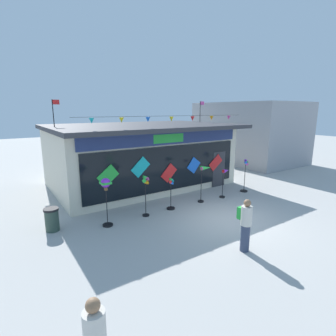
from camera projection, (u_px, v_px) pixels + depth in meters
The scene contains 11 objects.
ground_plane at pixel (228, 219), 10.64m from camera, with size 80.00×80.00×0.00m, color #ADAAA5.
kite_shop_building at pixel (140, 154), 15.38m from camera, with size 9.99×6.90×4.86m.
wind_spinner_far_left at pixel (106, 189), 9.71m from camera, with size 0.39×0.39×1.87m.
wind_spinner_left at pixel (146, 187), 10.65m from camera, with size 0.40×0.29×1.75m.
wind_spinner_center_left at pixel (171, 193), 11.53m from camera, with size 0.37×0.37×1.45m.
wind_spinner_center_right at pixel (205, 173), 12.42m from camera, with size 0.69×0.36×1.75m.
wind_spinner_right at pixel (225, 177), 13.10m from camera, with size 0.54×0.28×1.45m.
wind_spinner_far_right at pixel (245, 174), 13.99m from camera, with size 0.38×0.38×1.79m.
person_near_camera at pixel (245, 224), 8.07m from camera, with size 0.34×0.45×1.68m.
trash_bin at pixel (52, 219), 9.52m from camera, with size 0.52×0.52×0.85m.
neighbour_building at pixel (249, 132), 22.38m from camera, with size 5.78×8.21×4.90m, color #99999E.
Camera 1 is at (-7.55, -6.92, 4.30)m, focal length 28.18 mm.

